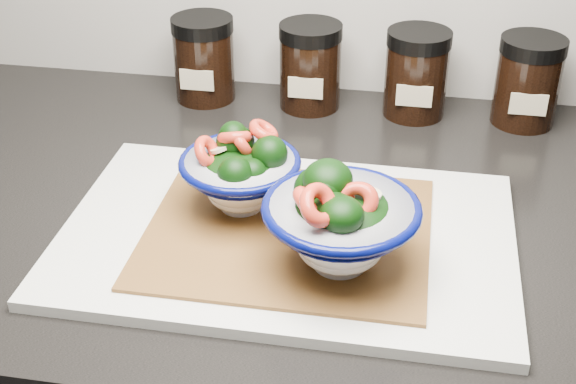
% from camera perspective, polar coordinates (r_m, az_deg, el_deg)
% --- Properties ---
extents(countertop, '(3.50, 0.60, 0.04)m').
position_cam_1_polar(countertop, '(0.87, 7.19, -2.41)').
color(countertop, black).
rests_on(countertop, cabinet).
extents(cutting_board, '(0.45, 0.30, 0.01)m').
position_cam_1_polar(cutting_board, '(0.81, -0.08, -3.22)').
color(cutting_board, silver).
rests_on(cutting_board, countertop).
extents(bamboo_mat, '(0.28, 0.24, 0.00)m').
position_cam_1_polar(bamboo_mat, '(0.80, 0.00, -2.80)').
color(bamboo_mat, brown).
rests_on(bamboo_mat, cutting_board).
extents(bowl_left, '(0.12, 0.12, 0.09)m').
position_cam_1_polar(bowl_left, '(0.81, -3.38, 1.39)').
color(bowl_left, white).
rests_on(bowl_left, bamboo_mat).
extents(bowl_right, '(0.15, 0.15, 0.11)m').
position_cam_1_polar(bowl_right, '(0.73, 3.63, -2.12)').
color(bowl_right, white).
rests_on(bowl_right, bamboo_mat).
extents(spice_jar_a, '(0.08, 0.08, 0.11)m').
position_cam_1_polar(spice_jar_a, '(1.09, -6.00, 9.42)').
color(spice_jar_a, black).
rests_on(spice_jar_a, countertop).
extents(spice_jar_b, '(0.08, 0.08, 0.11)m').
position_cam_1_polar(spice_jar_b, '(1.06, 1.59, 8.95)').
color(spice_jar_b, black).
rests_on(spice_jar_b, countertop).
extents(spice_jar_c, '(0.08, 0.08, 0.11)m').
position_cam_1_polar(spice_jar_c, '(1.05, 9.11, 8.33)').
color(spice_jar_c, black).
rests_on(spice_jar_c, countertop).
extents(spice_jar_d, '(0.08, 0.08, 0.11)m').
position_cam_1_polar(spice_jar_d, '(1.06, 16.69, 7.57)').
color(spice_jar_d, black).
rests_on(spice_jar_d, countertop).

